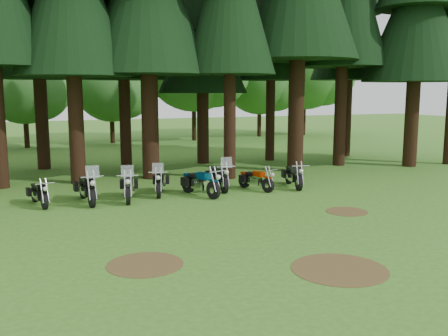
{
  "coord_description": "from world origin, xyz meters",
  "views": [
    {
      "loc": [
        -5.57,
        -13.0,
        3.99
      ],
      "look_at": [
        1.9,
        5.0,
        1.0
      ],
      "focal_mm": 40.0,
      "sensor_mm": 36.0,
      "label": 1
    }
  ],
  "objects_px": {
    "motorcycle_0": "(39,194)",
    "motorcycle_3": "(160,183)",
    "motorcycle_5": "(219,178)",
    "motorcycle_7": "(294,176)",
    "motorcycle_2": "(129,187)",
    "motorcycle_4": "(200,184)",
    "motorcycle_6": "(256,180)",
    "motorcycle_1": "(87,189)"
  },
  "relations": [
    {
      "from": "motorcycle_2",
      "to": "motorcycle_3",
      "type": "height_order",
      "value": "motorcycle_2"
    },
    {
      "from": "motorcycle_0",
      "to": "motorcycle_1",
      "type": "bearing_deg",
      "value": -18.19
    },
    {
      "from": "motorcycle_0",
      "to": "motorcycle_7",
      "type": "distance_m",
      "value": 10.08
    },
    {
      "from": "motorcycle_2",
      "to": "motorcycle_6",
      "type": "xyz_separation_m",
      "value": [
        5.2,
        -0.1,
        -0.08
      ]
    },
    {
      "from": "motorcycle_6",
      "to": "motorcycle_7",
      "type": "xyz_separation_m",
      "value": [
        1.76,
        -0.04,
        0.05
      ]
    },
    {
      "from": "motorcycle_4",
      "to": "motorcycle_6",
      "type": "bearing_deg",
      "value": -13.55
    },
    {
      "from": "motorcycle_0",
      "to": "motorcycle_6",
      "type": "relative_size",
      "value": 1.03
    },
    {
      "from": "motorcycle_3",
      "to": "motorcycle_5",
      "type": "relative_size",
      "value": 0.92
    },
    {
      "from": "motorcycle_5",
      "to": "motorcycle_1",
      "type": "bearing_deg",
      "value": -169.11
    },
    {
      "from": "motorcycle_3",
      "to": "motorcycle_7",
      "type": "height_order",
      "value": "motorcycle_3"
    },
    {
      "from": "motorcycle_0",
      "to": "motorcycle_2",
      "type": "bearing_deg",
      "value": -16.6
    },
    {
      "from": "motorcycle_4",
      "to": "motorcycle_7",
      "type": "height_order",
      "value": "motorcycle_4"
    },
    {
      "from": "motorcycle_2",
      "to": "motorcycle_3",
      "type": "relative_size",
      "value": 1.07
    },
    {
      "from": "motorcycle_7",
      "to": "motorcycle_0",
      "type": "bearing_deg",
      "value": -168.05
    },
    {
      "from": "motorcycle_3",
      "to": "motorcycle_7",
      "type": "bearing_deg",
      "value": 11.86
    },
    {
      "from": "motorcycle_0",
      "to": "motorcycle_2",
      "type": "relative_size",
      "value": 0.84
    },
    {
      "from": "motorcycle_1",
      "to": "motorcycle_2",
      "type": "relative_size",
      "value": 1.04
    },
    {
      "from": "motorcycle_5",
      "to": "motorcycle_0",
      "type": "bearing_deg",
      "value": -171.92
    },
    {
      "from": "motorcycle_4",
      "to": "motorcycle_7",
      "type": "relative_size",
      "value": 1.01
    },
    {
      "from": "motorcycle_0",
      "to": "motorcycle_5",
      "type": "height_order",
      "value": "motorcycle_5"
    },
    {
      "from": "motorcycle_1",
      "to": "motorcycle_2",
      "type": "distance_m",
      "value": 1.49
    },
    {
      "from": "motorcycle_2",
      "to": "motorcycle_6",
      "type": "relative_size",
      "value": 1.23
    },
    {
      "from": "motorcycle_4",
      "to": "motorcycle_3",
      "type": "bearing_deg",
      "value": 129.31
    },
    {
      "from": "motorcycle_0",
      "to": "motorcycle_7",
      "type": "bearing_deg",
      "value": -13.71
    },
    {
      "from": "motorcycle_4",
      "to": "motorcycle_5",
      "type": "bearing_deg",
      "value": 19.6
    },
    {
      "from": "motorcycle_0",
      "to": "motorcycle_4",
      "type": "distance_m",
      "value": 5.86
    },
    {
      "from": "motorcycle_7",
      "to": "motorcycle_2",
      "type": "bearing_deg",
      "value": -166.75
    },
    {
      "from": "motorcycle_1",
      "to": "motorcycle_5",
      "type": "relative_size",
      "value": 1.02
    },
    {
      "from": "motorcycle_2",
      "to": "motorcycle_4",
      "type": "xyz_separation_m",
      "value": [
        2.71,
        -0.3,
        -0.02
      ]
    },
    {
      "from": "motorcycle_2",
      "to": "motorcycle_4",
      "type": "distance_m",
      "value": 2.73
    },
    {
      "from": "motorcycle_0",
      "to": "motorcycle_3",
      "type": "distance_m",
      "value": 4.48
    },
    {
      "from": "motorcycle_5",
      "to": "motorcycle_7",
      "type": "height_order",
      "value": "motorcycle_5"
    },
    {
      "from": "motorcycle_2",
      "to": "motorcycle_1",
      "type": "bearing_deg",
      "value": -170.52
    },
    {
      "from": "motorcycle_5",
      "to": "motorcycle_2",
      "type": "bearing_deg",
      "value": -165.76
    },
    {
      "from": "motorcycle_1",
      "to": "motorcycle_2",
      "type": "xyz_separation_m",
      "value": [
        1.49,
        -0.09,
        -0.02
      ]
    },
    {
      "from": "motorcycle_7",
      "to": "motorcycle_5",
      "type": "bearing_deg",
      "value": -178.4
    },
    {
      "from": "motorcycle_2",
      "to": "motorcycle_5",
      "type": "relative_size",
      "value": 0.98
    },
    {
      "from": "motorcycle_6",
      "to": "motorcycle_4",
      "type": "bearing_deg",
      "value": 165.74
    },
    {
      "from": "motorcycle_2",
      "to": "motorcycle_6",
      "type": "distance_m",
      "value": 5.2
    },
    {
      "from": "motorcycle_2",
      "to": "motorcycle_5",
      "type": "bearing_deg",
      "value": 21.52
    },
    {
      "from": "motorcycle_1",
      "to": "motorcycle_6",
      "type": "relative_size",
      "value": 1.28
    },
    {
      "from": "motorcycle_0",
      "to": "motorcycle_3",
      "type": "bearing_deg",
      "value": -7.7
    }
  ]
}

